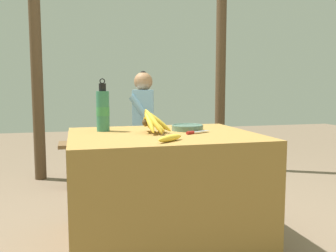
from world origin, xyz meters
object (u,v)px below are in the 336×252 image
at_px(support_post_far, 221,61).
at_px(seated_vendor, 139,119).
at_px(loose_banana_front, 170,138).
at_px(water_bottle, 103,110).
at_px(banana_bunch_green, 100,136).
at_px(banana_bunch_ripe, 152,121).
at_px(serving_bowl, 187,127).
at_px(knife, 195,132).
at_px(wooden_bench, 142,147).
at_px(support_post_near, 36,57).

bearing_deg(support_post_far, seated_vendor, -157.40).
height_order(loose_banana_front, seated_vendor, seated_vendor).
height_order(seated_vendor, support_post_far, support_post_far).
height_order(loose_banana_front, support_post_far, support_post_far).
height_order(water_bottle, banana_bunch_green, water_bottle).
xyz_separation_m(banana_bunch_ripe, water_bottle, (-0.29, 0.18, 0.06)).
xyz_separation_m(serving_bowl, seated_vendor, (-0.10, 1.27, -0.05)).
xyz_separation_m(loose_banana_front, knife, (0.23, 0.27, -0.01)).
bearing_deg(wooden_bench, banana_bunch_green, 179.92).
distance_m(loose_banana_front, support_post_near, 2.39).
height_order(support_post_near, support_post_far, same).
relative_size(knife, support_post_far, 0.07).
height_order(serving_bowl, knife, serving_bowl).
distance_m(water_bottle, seated_vendor, 1.26).
bearing_deg(serving_bowl, knife, -93.15).
bearing_deg(banana_bunch_ripe, loose_banana_front, -87.26).
relative_size(water_bottle, knife, 1.93).
xyz_separation_m(loose_banana_front, seated_vendor, (0.13, 1.71, -0.05)).
height_order(banana_bunch_ripe, seated_vendor, seated_vendor).
relative_size(loose_banana_front, banana_bunch_green, 0.66).
relative_size(banana_bunch_ripe, seated_vendor, 0.27).
xyz_separation_m(water_bottle, wooden_bench, (0.48, 1.19, -0.46)).
distance_m(banana_bunch_ripe, banana_bunch_green, 1.41).
relative_size(water_bottle, loose_banana_front, 1.93).
bearing_deg(banana_bunch_green, knife, -71.87).
distance_m(banana_bunch_ripe, water_bottle, 0.35).
bearing_deg(banana_bunch_ripe, water_bottle, 148.86).
distance_m(knife, support_post_near, 2.25).
bearing_deg(water_bottle, knife, -27.26).
bearing_deg(water_bottle, banana_bunch_ripe, -31.14).
distance_m(banana_bunch_ripe, seated_vendor, 1.35).
relative_size(banana_bunch_ripe, water_bottle, 0.91).
distance_m(water_bottle, support_post_far, 2.25).
distance_m(water_bottle, wooden_bench, 1.36).
relative_size(seated_vendor, support_post_near, 0.44).
bearing_deg(serving_bowl, water_bottle, 169.36).
distance_m(serving_bowl, banana_bunch_green, 1.39).
relative_size(loose_banana_front, knife, 1.00).
distance_m(knife, banana_bunch_green, 1.55).
xyz_separation_m(water_bottle, seated_vendor, (0.44, 1.16, -0.17)).
relative_size(banana_bunch_ripe, support_post_far, 0.12).
bearing_deg(banana_bunch_green, banana_bunch_ripe, -80.29).
distance_m(banana_bunch_ripe, wooden_bench, 1.43).
xyz_separation_m(banana_bunch_ripe, seated_vendor, (0.15, 1.34, -0.11)).
xyz_separation_m(water_bottle, support_post_far, (1.51, 1.61, 0.46)).
bearing_deg(support_post_far, wooden_bench, -157.73).
xyz_separation_m(knife, support_post_near, (-1.09, 1.88, 0.59)).
relative_size(knife, banana_bunch_green, 0.66).
bearing_deg(knife, serving_bowl, 59.39).
bearing_deg(wooden_bench, seated_vendor, -148.33).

